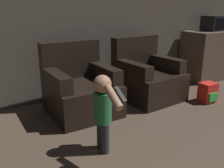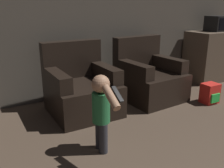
{
  "view_description": "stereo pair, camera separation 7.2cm",
  "coord_description": "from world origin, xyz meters",
  "px_view_note": "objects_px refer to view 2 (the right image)",
  "views": [
    {
      "loc": [
        -1.45,
        0.88,
        1.41
      ],
      "look_at": [
        -0.04,
        3.32,
        0.52
      ],
      "focal_mm": 40.0,
      "sensor_mm": 36.0,
      "label": 1
    },
    {
      "loc": [
        -1.39,
        0.84,
        1.41
      ],
      "look_at": [
        -0.04,
        3.32,
        0.52
      ],
      "focal_mm": 40.0,
      "sensor_mm": 36.0,
      "label": 2
    }
  ],
  "objects_px": {
    "armchair_right": "(148,78)",
    "person_toddler": "(101,108)",
    "microwave": "(220,23)",
    "armchair_left": "(81,89)",
    "toy_backpack": "(210,93)"
  },
  "relations": [
    {
      "from": "armchair_right",
      "to": "person_toddler",
      "type": "relative_size",
      "value": 1.19
    },
    {
      "from": "microwave",
      "to": "person_toddler",
      "type": "bearing_deg",
      "value": -157.76
    },
    {
      "from": "person_toddler",
      "to": "microwave",
      "type": "xyz_separation_m",
      "value": [
        3.16,
        1.29,
        0.61
      ]
    },
    {
      "from": "toy_backpack",
      "to": "microwave",
      "type": "xyz_separation_m",
      "value": [
        1.16,
        0.9,
        0.93
      ]
    },
    {
      "from": "person_toddler",
      "to": "microwave",
      "type": "distance_m",
      "value": 3.46
    },
    {
      "from": "armchair_left",
      "to": "armchair_right",
      "type": "distance_m",
      "value": 1.13
    },
    {
      "from": "armchair_left",
      "to": "armchair_right",
      "type": "bearing_deg",
      "value": -1.18
    },
    {
      "from": "armchair_left",
      "to": "toy_backpack",
      "type": "bearing_deg",
      "value": -20.23
    },
    {
      "from": "microwave",
      "to": "armchair_left",
      "type": "bearing_deg",
      "value": -174.73
    },
    {
      "from": "armchair_left",
      "to": "person_toddler",
      "type": "distance_m",
      "value": 1.05
    },
    {
      "from": "toy_backpack",
      "to": "microwave",
      "type": "relative_size",
      "value": 0.56
    },
    {
      "from": "armchair_left",
      "to": "armchair_right",
      "type": "xyz_separation_m",
      "value": [
        1.13,
        -0.0,
        0.0
      ]
    },
    {
      "from": "armchair_right",
      "to": "person_toddler",
      "type": "bearing_deg",
      "value": -147.36
    },
    {
      "from": "person_toddler",
      "to": "microwave",
      "type": "bearing_deg",
      "value": -63.62
    },
    {
      "from": "person_toddler",
      "to": "toy_backpack",
      "type": "xyz_separation_m",
      "value": [
        2.0,
        0.39,
        -0.32
      ]
    }
  ]
}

